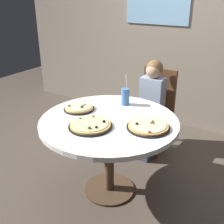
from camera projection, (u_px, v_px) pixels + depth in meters
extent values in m
plane|color=#4C4238|center=(109.00, 189.00, 2.67)|extent=(8.00, 8.00, 0.00)
cube|color=gray|center=(186.00, 17.00, 3.49)|extent=(5.20, 0.12, 2.90)
cylinder|color=white|center=(109.00, 121.00, 2.38)|extent=(1.19, 1.19, 0.04)
cylinder|color=#4C3826|center=(109.00, 157.00, 2.52)|extent=(0.09, 0.09, 0.69)
cylinder|color=#4C3826|center=(109.00, 189.00, 2.67)|extent=(0.48, 0.48, 0.02)
cube|color=brown|center=(152.00, 115.00, 3.21)|extent=(0.41, 0.41, 0.04)
cube|color=brown|center=(160.00, 90.00, 3.24)|extent=(0.40, 0.05, 0.52)
cylinder|color=brown|center=(131.00, 135.00, 3.26)|extent=(0.04, 0.04, 0.41)
cylinder|color=brown|center=(158.00, 142.00, 3.09)|extent=(0.04, 0.04, 0.41)
cylinder|color=brown|center=(144.00, 124.00, 3.52)|extent=(0.04, 0.04, 0.41)
cylinder|color=brown|center=(169.00, 131.00, 3.35)|extent=(0.04, 0.04, 0.41)
cube|color=#3F4766|center=(145.00, 137.00, 3.17)|extent=(0.25, 0.32, 0.45)
cube|color=#8C9EB7|center=(152.00, 97.00, 3.10)|extent=(0.26, 0.16, 0.44)
sphere|color=tan|center=(154.00, 71.00, 2.98)|extent=(0.17, 0.17, 0.17)
sphere|color=brown|center=(155.00, 68.00, 2.98)|extent=(0.18, 0.18, 0.18)
cylinder|color=black|center=(90.00, 126.00, 2.24)|extent=(0.36, 0.36, 0.01)
cylinder|color=#D8B266|center=(90.00, 125.00, 2.23)|extent=(0.33, 0.33, 0.02)
cylinder|color=beige|center=(90.00, 123.00, 2.23)|extent=(0.29, 0.29, 0.01)
sphere|color=#387F33|center=(80.00, 118.00, 2.30)|extent=(0.02, 0.02, 0.02)
sphere|color=beige|center=(92.00, 116.00, 2.33)|extent=(0.03, 0.03, 0.03)
sphere|color=black|center=(104.00, 122.00, 2.24)|extent=(0.03, 0.03, 0.03)
sphere|color=black|center=(96.00, 127.00, 2.15)|extent=(0.02, 0.02, 0.02)
sphere|color=#387F33|center=(89.00, 128.00, 2.13)|extent=(0.03, 0.03, 0.03)
cylinder|color=black|center=(79.00, 109.00, 2.56)|extent=(0.28, 0.28, 0.01)
cylinder|color=#D8B266|center=(79.00, 107.00, 2.56)|extent=(0.26, 0.26, 0.02)
cylinder|color=beige|center=(79.00, 106.00, 2.55)|extent=(0.23, 0.23, 0.01)
sphere|color=beige|center=(85.00, 104.00, 2.57)|extent=(0.02, 0.02, 0.02)
sphere|color=black|center=(82.00, 107.00, 2.52)|extent=(0.03, 0.03, 0.03)
sphere|color=#387F33|center=(83.00, 105.00, 2.55)|extent=(0.02, 0.02, 0.02)
sphere|color=beige|center=(68.00, 106.00, 2.54)|extent=(0.02, 0.02, 0.02)
sphere|color=black|center=(69.00, 106.00, 2.55)|extent=(0.02, 0.02, 0.02)
cylinder|color=black|center=(148.00, 127.00, 2.21)|extent=(0.35, 0.35, 0.01)
cylinder|color=tan|center=(148.00, 126.00, 2.21)|extent=(0.32, 0.32, 0.02)
cylinder|color=beige|center=(148.00, 125.00, 2.20)|extent=(0.29, 0.29, 0.01)
sphere|color=#B2231E|center=(152.00, 123.00, 2.22)|extent=(0.02, 0.02, 0.02)
sphere|color=#387F33|center=(153.00, 124.00, 2.21)|extent=(0.02, 0.02, 0.02)
sphere|color=#387F33|center=(153.00, 121.00, 2.24)|extent=(0.02, 0.02, 0.02)
sphere|color=black|center=(137.00, 124.00, 2.20)|extent=(0.03, 0.03, 0.03)
sphere|color=#B2231E|center=(149.00, 132.00, 2.08)|extent=(0.02, 0.02, 0.02)
cylinder|color=#3F72B2|center=(125.00, 97.00, 2.64)|extent=(0.08, 0.08, 0.16)
cylinder|color=white|center=(127.00, 85.00, 2.59)|extent=(0.02, 0.04, 0.22)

